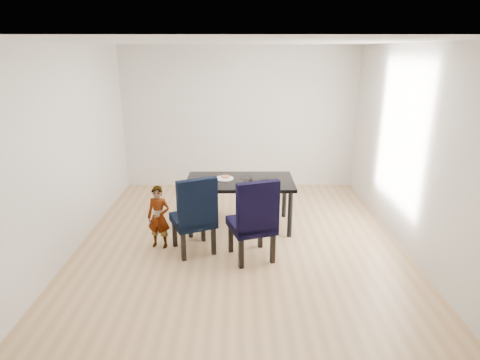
{
  "coord_description": "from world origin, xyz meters",
  "views": [
    {
      "loc": [
        -0.02,
        -5.2,
        2.61
      ],
      "look_at": [
        0.0,
        0.2,
        0.85
      ],
      "focal_mm": 30.0,
      "sensor_mm": 36.0,
      "label": 1
    }
  ],
  "objects_px": {
    "dining_table": "(240,203)",
    "laptop": "(263,181)",
    "chair_right": "(251,218)",
    "child": "(159,217)",
    "chair_left": "(193,213)",
    "plate": "(225,178)"
  },
  "relations": [
    {
      "from": "child",
      "to": "laptop",
      "type": "distance_m",
      "value": 1.59
    },
    {
      "from": "chair_left",
      "to": "chair_right",
      "type": "relative_size",
      "value": 0.97
    },
    {
      "from": "dining_table",
      "to": "chair_right",
      "type": "xyz_separation_m",
      "value": [
        0.14,
        -0.98,
        0.18
      ]
    },
    {
      "from": "chair_left",
      "to": "chair_right",
      "type": "distance_m",
      "value": 0.8
    },
    {
      "from": "chair_left",
      "to": "plate",
      "type": "distance_m",
      "value": 0.96
    },
    {
      "from": "chair_right",
      "to": "plate",
      "type": "bearing_deg",
      "value": 91.86
    },
    {
      "from": "dining_table",
      "to": "chair_right",
      "type": "distance_m",
      "value": 1.0
    },
    {
      "from": "child",
      "to": "plate",
      "type": "xyz_separation_m",
      "value": [
        0.88,
        0.73,
        0.32
      ]
    },
    {
      "from": "chair_right",
      "to": "child",
      "type": "height_order",
      "value": "chair_right"
    },
    {
      "from": "chair_right",
      "to": "plate",
      "type": "relative_size",
      "value": 4.23
    },
    {
      "from": "chair_right",
      "to": "plate",
      "type": "xyz_separation_m",
      "value": [
        -0.37,
        1.04,
        0.2
      ]
    },
    {
      "from": "dining_table",
      "to": "chair_left",
      "type": "distance_m",
      "value": 1.02
    },
    {
      "from": "child",
      "to": "chair_left",
      "type": "bearing_deg",
      "value": -1.99
    },
    {
      "from": "dining_table",
      "to": "chair_left",
      "type": "height_order",
      "value": "chair_left"
    },
    {
      "from": "chair_right",
      "to": "plate",
      "type": "height_order",
      "value": "chair_right"
    },
    {
      "from": "dining_table",
      "to": "laptop",
      "type": "distance_m",
      "value": 0.52
    },
    {
      "from": "child",
      "to": "laptop",
      "type": "bearing_deg",
      "value": 33.19
    },
    {
      "from": "chair_left",
      "to": "child",
      "type": "height_order",
      "value": "chair_left"
    },
    {
      "from": "child",
      "to": "laptop",
      "type": "height_order",
      "value": "child"
    },
    {
      "from": "child",
      "to": "plate",
      "type": "relative_size",
      "value": 3.33
    },
    {
      "from": "dining_table",
      "to": "plate",
      "type": "bearing_deg",
      "value": 164.51
    },
    {
      "from": "chair_left",
      "to": "child",
      "type": "bearing_deg",
      "value": 142.93
    }
  ]
}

